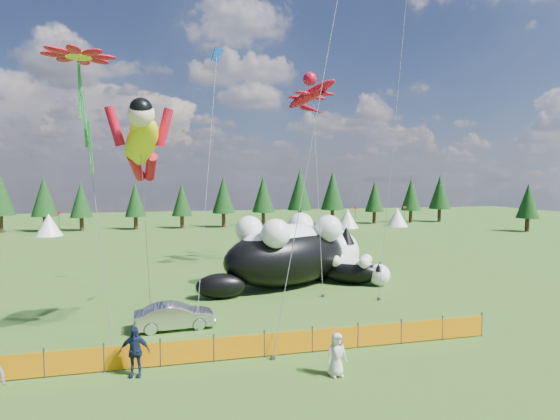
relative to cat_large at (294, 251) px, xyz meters
name	(u,v)px	position (x,y,z in m)	size (l,w,h in m)	color
ground	(230,333)	(-5.37, -8.51, -2.23)	(160.00, 160.00, 0.00)	#133409
safety_fence	(239,347)	(-5.37, -11.51, -1.73)	(22.06, 0.06, 1.10)	#262626
tree_line	(193,201)	(-5.37, 36.49, 1.77)	(90.00, 4.00, 8.00)	black
festival_tents	(274,220)	(5.63, 31.49, -0.83)	(50.00, 3.20, 2.80)	white
cat_large	(294,251)	(0.00, 0.00, 0.00)	(12.21, 8.31, 4.70)	black
cat_small	(354,270)	(3.95, -0.87, -1.29)	(4.93, 3.80, 1.98)	black
car	(175,316)	(-7.85, -7.30, -1.62)	(1.30, 3.72, 1.22)	silver
spectator_c	(135,351)	(-9.23, -12.11, -1.32)	(1.07, 0.55, 1.83)	#131B36
spectator_e	(337,355)	(-2.17, -13.78, -1.44)	(0.77, 0.50, 1.58)	silver
superhero_kite	(141,143)	(-9.14, -8.12, 6.42)	(4.85, 5.10, 10.66)	yellow
gecko_kite	(311,94)	(2.69, 4.98, 11.50)	(6.61, 12.28, 16.20)	#B6091E
flower_kite	(79,60)	(-11.68, -7.54, 9.98)	(3.07, 3.54, 12.60)	#B6091E
diamond_kite_a	(216,64)	(-5.26, -1.51, 11.71)	(2.25, 7.05, 15.95)	blue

